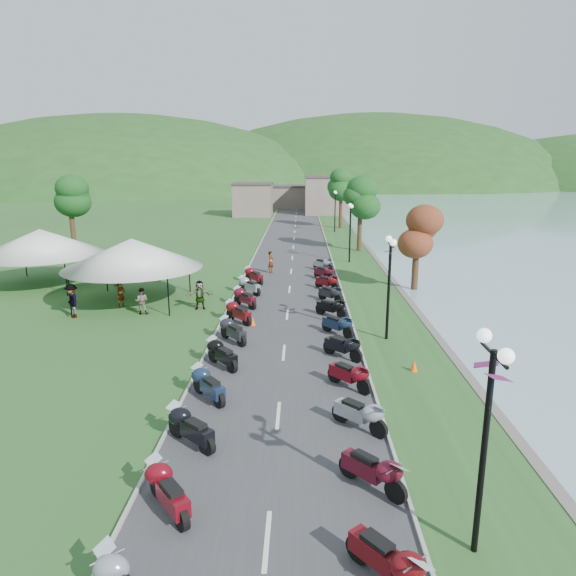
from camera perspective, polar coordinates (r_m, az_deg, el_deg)
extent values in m
cube|color=#3D3D40|center=(46.85, 0.48, 3.37)|extent=(7.00, 120.00, 0.02)
cube|color=#78675E|center=(91.31, -0.32, 10.04)|extent=(18.00, 16.00, 5.00)
imported|color=slate|center=(32.53, -17.97, -2.02)|extent=(0.65, 0.70, 1.56)
imported|color=slate|center=(30.72, -15.87, -2.78)|extent=(0.77, 0.46, 1.54)
imported|color=slate|center=(31.32, -22.73, -3.03)|extent=(1.16, 1.31, 1.94)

